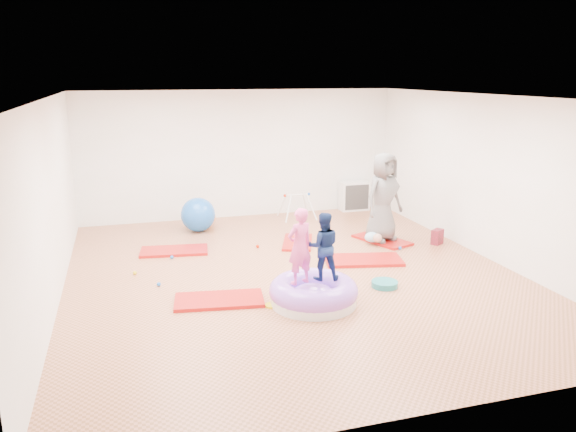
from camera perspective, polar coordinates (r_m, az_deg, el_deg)
name	(u,v)px	position (r m, az deg, el deg)	size (l,w,h in m)	color
room	(293,189)	(8.68, 0.56, 2.73)	(7.01, 8.01, 2.81)	#BC7557
gym_mat_front_left	(219,300)	(8.08, -7.01, -8.47)	(1.25, 0.62, 0.05)	#9F110A
gym_mat_mid_left	(174,251)	(10.37, -11.49, -3.48)	(1.19, 0.60, 0.05)	#9F110A
gym_mat_center_back	(298,242)	(10.68, 0.98, -2.68)	(1.06, 0.53, 0.04)	#9F110A
gym_mat_right	(364,260)	(9.75, 7.68, -4.46)	(1.30, 0.65, 0.05)	#9F110A
gym_mat_rear_right	(382,240)	(10.96, 9.53, -2.41)	(1.12, 0.56, 0.05)	#9F110A
inflatable_cushion	(314,293)	(7.93, 2.61, -7.84)	(1.25, 1.25, 0.39)	silver
child_pink	(300,243)	(7.65, 1.20, -2.74)	(0.39, 0.26, 1.08)	#EC4F9D
child_navy	(323,243)	(7.84, 3.59, -2.73)	(0.47, 0.37, 0.97)	#10224E
adult_caregiver	(383,197)	(10.68, 9.67, 1.91)	(0.82, 0.53, 1.67)	#616161
infant	(374,237)	(10.66, 8.77, -2.13)	(0.36, 0.36, 0.21)	#98C4E4
ball_pit_balls	(272,259)	(9.73, -1.66, -4.34)	(4.85, 3.35, 0.06)	green
exercise_ball_blue	(198,215)	(11.55, -9.13, 0.14)	(0.70, 0.70, 0.70)	blue
exercise_ball_orange	(207,217)	(12.01, -8.26, -0.07)	(0.38, 0.38, 0.38)	orange
infant_play_gym	(297,202)	(12.35, 0.91, 1.39)	(0.74, 0.70, 0.57)	white
cube_shelf	(354,196)	(13.28, 6.76, 2.03)	(0.68, 0.33, 0.68)	white
balance_disc	(385,284)	(8.68, 9.79, -6.82)	(0.40, 0.40, 0.09)	#1F7A7E
backpack	(437,237)	(10.97, 14.93, -2.05)	(0.25, 0.15, 0.28)	#AF112C
yellow_toy	(272,305)	(7.88, -1.65, -9.07)	(0.19, 0.19, 0.03)	#D6BF0E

